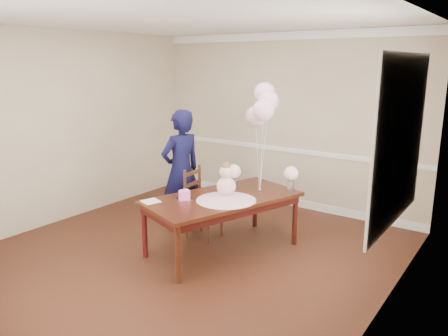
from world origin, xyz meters
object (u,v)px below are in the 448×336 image
Objects in this scene: birthday_cake at (184,195)px; dining_chair_seat at (204,208)px; dining_table_top at (222,198)px; woman at (181,171)px.

birthday_cake is 0.35× the size of dining_chair_seat.
dining_table_top is 13.33× the size of birthday_cake.
woman is (-0.88, 0.27, 0.16)m from dining_table_top.
dining_table_top is 0.46m from birthday_cake.
birthday_cake is 0.08× the size of woman.
birthday_cake is 0.64m from dining_chair_seat.
dining_chair_seat is 0.62m from woman.
woman reaches higher than birthday_cake.
dining_chair_seat is 0.24× the size of woman.
birthday_cake is at bearing 57.28° from woman.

